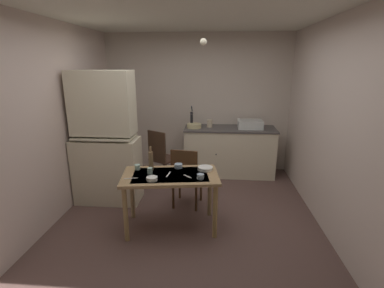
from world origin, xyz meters
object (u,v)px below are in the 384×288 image
at_px(chair_by_counter, 162,156).
at_px(glass_bottle, 151,160).
at_px(hand_pump, 192,118).
at_px(teacup_cream, 150,171).
at_px(hutch_cabinet, 106,143).
at_px(dining_table, 171,182).
at_px(chair_far_side, 186,176).
at_px(mixing_bowl_counter, 194,126).
at_px(sink_basin, 250,124).
at_px(serving_bowl_wide, 152,179).

xyz_separation_m(chair_by_counter, glass_bottle, (0.10, -1.23, 0.35)).
bearing_deg(chair_by_counter, hand_pump, 51.24).
bearing_deg(teacup_cream, hand_pump, 79.82).
distance_m(hutch_cabinet, dining_table, 1.29).
distance_m(dining_table, glass_bottle, 0.39).
height_order(chair_far_side, glass_bottle, glass_bottle).
xyz_separation_m(dining_table, chair_far_side, (0.14, 0.56, -0.14)).
height_order(mixing_bowl_counter, glass_bottle, glass_bottle).
height_order(sink_basin, teacup_cream, sink_basin).
distance_m(serving_bowl_wide, teacup_cream, 0.22).
xyz_separation_m(hutch_cabinet, sink_basin, (2.23, 1.25, 0.06)).
bearing_deg(glass_bottle, chair_far_side, 44.84).
height_order(hand_pump, chair_far_side, hand_pump).
xyz_separation_m(mixing_bowl_counter, chair_by_counter, (-0.53, -0.49, -0.44)).
relative_size(sink_basin, teacup_cream, 5.72).
xyz_separation_m(mixing_bowl_counter, glass_bottle, (-0.42, -1.72, -0.08)).
bearing_deg(serving_bowl_wide, chair_far_side, 66.93).
bearing_deg(chair_far_side, glass_bottle, -135.16).
bearing_deg(chair_far_side, chair_by_counter, 122.12).
height_order(mixing_bowl_counter, dining_table, mixing_bowl_counter).
xyz_separation_m(chair_far_side, chair_by_counter, (-0.51, 0.82, 0.02)).
height_order(mixing_bowl_counter, chair_far_side, mixing_bowl_counter).
xyz_separation_m(sink_basin, mixing_bowl_counter, (-1.02, -0.05, -0.04)).
relative_size(mixing_bowl_counter, serving_bowl_wide, 2.05).
xyz_separation_m(chair_by_counter, teacup_cream, (0.12, -1.37, 0.27)).
height_order(hand_pump, teacup_cream, hand_pump).
bearing_deg(hand_pump, chair_far_side, -88.32).
distance_m(hand_pump, glass_bottle, 1.87).
bearing_deg(serving_bowl_wide, glass_bottle, 104.03).
xyz_separation_m(hand_pump, mixing_bowl_counter, (0.05, -0.10, -0.13)).
bearing_deg(teacup_cream, chair_by_counter, 95.04).
distance_m(chair_far_side, teacup_cream, 0.74).
distance_m(sink_basin, chair_far_side, 1.78).
bearing_deg(hand_pump, chair_by_counter, -128.76).
height_order(sink_basin, mixing_bowl_counter, sink_basin).
bearing_deg(chair_by_counter, mixing_bowl_counter, 43.17).
bearing_deg(glass_bottle, dining_table, -28.87).
relative_size(hutch_cabinet, sink_basin, 4.44).
xyz_separation_m(hand_pump, chair_far_side, (0.04, -1.41, -0.59)).
height_order(chair_by_counter, serving_bowl_wide, chair_by_counter).
relative_size(hand_pump, chair_far_side, 0.43).
height_order(mixing_bowl_counter, chair_by_counter, mixing_bowl_counter).
height_order(dining_table, glass_bottle, glass_bottle).
bearing_deg(hutch_cabinet, mixing_bowl_counter, 44.78).
distance_m(mixing_bowl_counter, dining_table, 1.91).
bearing_deg(dining_table, hutch_cabinet, 147.72).
bearing_deg(mixing_bowl_counter, dining_table, -94.59).
bearing_deg(teacup_cream, glass_bottle, 96.80).
height_order(sink_basin, chair_by_counter, sink_basin).
height_order(serving_bowl_wide, teacup_cream, teacup_cream).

